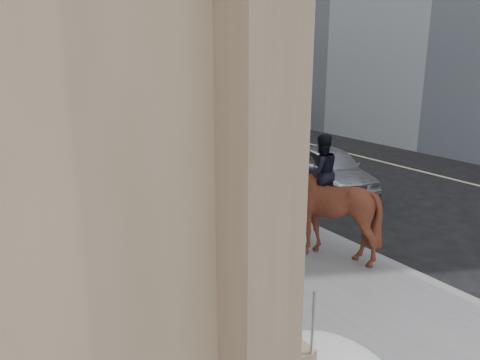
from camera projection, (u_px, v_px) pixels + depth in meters
The scene contains 14 objects.
ground at pixel (312, 307), 8.87m from camera, with size 140.00×140.00×0.00m, color black.
sidewalk at pixel (130, 182), 16.97m from camera, with size 5.00×80.00×0.12m, color #5A5A5D.
curb at pixel (194, 173), 18.33m from camera, with size 0.24×80.00×0.12m, color slate.
lane_line at pixel (341, 151), 22.43m from camera, with size 0.15×70.00×0.01m, color #BFB78C.
far_podium at pixel (413, 104), 24.48m from camera, with size 2.00×80.00×4.00m, color #7A644F.
streetlight_mid at pixel (152, 53), 20.43m from camera, with size 1.71×0.24×8.00m.
streetlight_far at pixel (54, 52), 36.68m from camera, with size 1.71×0.24×8.00m.
traffic_signal at pixel (88, 63), 26.74m from camera, with size 4.10×0.22×6.00m.
snow_bank at pixel (106, 190), 14.59m from camera, with size 1.70×18.10×0.76m.
mounted_horse_left at pixel (136, 190), 12.17m from camera, with size 1.16×2.39×2.65m.
mounted_horse_right at pixel (324, 204), 10.56m from camera, with size 2.28×2.45×2.79m.
pedestrian at pixel (216, 200), 11.50m from camera, with size 1.18×0.49×2.02m, color black.
car_silver at pixel (330, 168), 16.17m from camera, with size 1.77×4.41×1.50m, color #ABACB2.
car_grey at pixel (261, 114), 30.70m from camera, with size 1.84×4.53×1.31m, color #5A5E62.
Camera 1 is at (-5.40, -5.92, 4.70)m, focal length 35.00 mm.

